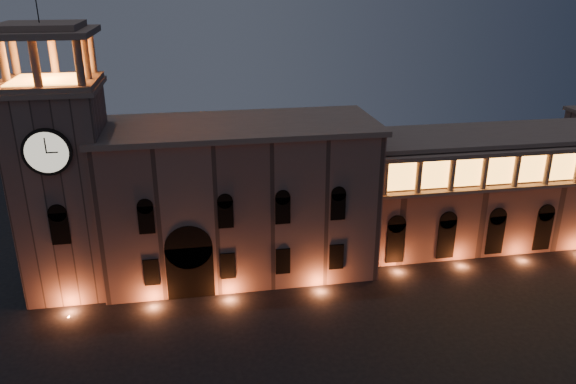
% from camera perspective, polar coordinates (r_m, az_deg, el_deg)
% --- Properties ---
extents(government_building, '(30.80, 12.80, 17.60)m').
position_cam_1_polar(government_building, '(64.27, -5.01, -0.68)').
color(government_building, '#7C5C51').
rests_on(government_building, ground).
extents(clock_tower, '(9.80, 9.80, 32.40)m').
position_cam_1_polar(clock_tower, '(63.37, -21.86, 1.10)').
color(clock_tower, '#7C5C51').
rests_on(clock_tower, ground).
extents(colonnade_wing, '(40.60, 11.50, 14.50)m').
position_cam_1_polar(colonnade_wing, '(77.02, 21.00, 0.55)').
color(colonnade_wing, brown).
rests_on(colonnade_wing, ground).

